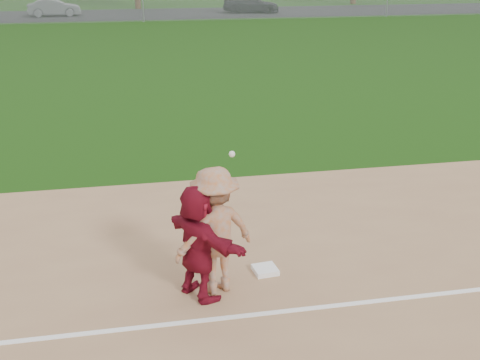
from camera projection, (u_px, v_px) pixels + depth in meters
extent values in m
plane|color=#173E0B|center=(258.00, 287.00, 9.75)|extent=(160.00, 160.00, 0.00)
cube|color=white|center=(270.00, 313.00, 9.01)|extent=(60.00, 0.10, 0.01)
cube|color=black|center=(141.00, 14.00, 51.92)|extent=(120.00, 10.00, 0.01)
cube|color=white|center=(265.00, 270.00, 10.15)|extent=(0.43, 0.43, 0.09)
imported|color=maroon|center=(198.00, 242.00, 9.16)|extent=(1.34, 1.78, 1.87)
imported|color=#4E5155|center=(54.00, 8.00, 49.91)|extent=(4.34, 1.78, 1.40)
imported|color=black|center=(251.00, 4.00, 52.82)|extent=(5.27, 2.98, 1.44)
imported|color=gray|center=(215.00, 231.00, 9.28)|extent=(1.53, 1.21, 2.07)
sphere|color=silver|center=(232.00, 154.00, 8.92)|extent=(0.10, 0.10, 0.10)
plane|color=#999EA0|center=(143.00, 8.00, 46.06)|extent=(110.00, 0.00, 110.00)
cylinder|color=gray|center=(143.00, 8.00, 46.06)|extent=(0.08, 0.08, 2.00)
cylinder|color=gray|center=(387.00, 4.00, 49.67)|extent=(0.08, 0.08, 2.00)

